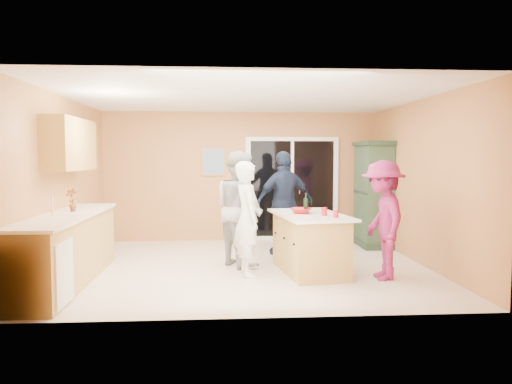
{
  "coord_description": "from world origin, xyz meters",
  "views": [
    {
      "loc": [
        -0.38,
        -7.63,
        1.69
      ],
      "look_at": [
        0.15,
        0.1,
        1.15
      ],
      "focal_mm": 35.0,
      "sensor_mm": 36.0,
      "label": 1
    }
  ],
  "objects": [
    {
      "name": "wall_front",
      "position": [
        0.0,
        -2.5,
        1.3
      ],
      "size": [
        5.5,
        0.1,
        2.6
      ],
      "primitive_type": "cube",
      "color": "#E7A15F",
      "rests_on": "ground"
    },
    {
      "name": "green_hutch",
      "position": [
        2.49,
        1.65,
        0.97
      ],
      "size": [
        0.57,
        1.08,
        1.99
      ],
      "color": "#203524",
      "rests_on": "floor"
    },
    {
      "name": "tumbler_far",
      "position": [
        1.06,
        -0.73,
        0.93
      ],
      "size": [
        0.09,
        0.09,
        0.12
      ],
      "primitive_type": "cylinder",
      "rotation": [
        0.0,
        0.0,
        0.12
      ],
      "color": "#AD1318",
      "rests_on": "kitchen_island"
    },
    {
      "name": "ceiling",
      "position": [
        0.0,
        0.0,
        2.6
      ],
      "size": [
        5.5,
        5.0,
        0.1
      ],
      "primitive_type": "cube",
      "color": "white",
      "rests_on": "wall_back"
    },
    {
      "name": "woman_navy",
      "position": [
        0.7,
        0.87,
        0.9
      ],
      "size": [
        1.14,
        0.73,
        1.8
      ],
      "primitive_type": "imported",
      "rotation": [
        0.0,
        0.0,
        3.44
      ],
      "color": "#171F33",
      "rests_on": "floor"
    },
    {
      "name": "woman_grey",
      "position": [
        -0.11,
        0.12,
        0.89
      ],
      "size": [
        1.02,
        1.09,
        1.79
      ],
      "primitive_type": "imported",
      "rotation": [
        0.0,
        0.0,
        2.1
      ],
      "color": "#AAAAAD",
      "rests_on": "floor"
    },
    {
      "name": "floor",
      "position": [
        0.0,
        0.0,
        0.0
      ],
      "size": [
        5.5,
        5.5,
        0.0
      ],
      "primitive_type": "plane",
      "color": "beige",
      "rests_on": "ground"
    },
    {
      "name": "kitchen_island",
      "position": [
        0.9,
        -0.46,
        0.41
      ],
      "size": [
        1.11,
        1.76,
        0.87
      ],
      "rotation": [
        0.0,
        0.0,
        0.13
      ],
      "color": "#B18C45",
      "rests_on": "floor"
    },
    {
      "name": "wine_bottle",
      "position": [
        0.86,
        -0.32,
        0.98
      ],
      "size": [
        0.07,
        0.07,
        0.29
      ],
      "rotation": [
        0.0,
        0.0,
        -0.12
      ],
      "color": "black",
      "rests_on": "kitchen_island"
    },
    {
      "name": "sliding_door",
      "position": [
        1.05,
        2.46,
        1.05
      ],
      "size": [
        1.9,
        0.07,
        2.1
      ],
      "color": "white",
      "rests_on": "floor"
    },
    {
      "name": "left_cabinet_run",
      "position": [
        -2.45,
        -1.05,
        0.46
      ],
      "size": [
        0.65,
        3.05,
        1.24
      ],
      "color": "#B18C45",
      "rests_on": "floor"
    },
    {
      "name": "wall_back",
      "position": [
        0.0,
        2.5,
        1.3
      ],
      "size": [
        5.5,
        0.1,
        2.6
      ],
      "primitive_type": "cube",
      "color": "#E7A15F",
      "rests_on": "ground"
    },
    {
      "name": "framed_picture",
      "position": [
        -0.55,
        2.48,
        1.6
      ],
      "size": [
        0.46,
        0.04,
        0.56
      ],
      "color": "tan",
      "rests_on": "wall_back"
    },
    {
      "name": "upper_cabinets",
      "position": [
        -2.58,
        -0.2,
        1.88
      ],
      "size": [
        0.35,
        1.6,
        0.75
      ],
      "primitive_type": "cube",
      "color": "#B18C45",
      "rests_on": "wall_left"
    },
    {
      "name": "wall_left",
      "position": [
        -2.75,
        0.0,
        1.3
      ],
      "size": [
        0.1,
        5.0,
        2.6
      ],
      "primitive_type": "cube",
      "color": "#E7A15F",
      "rests_on": "ground"
    },
    {
      "name": "tumbler_near",
      "position": [
        1.17,
        -0.97,
        0.92
      ],
      "size": [
        0.08,
        0.08,
        0.1
      ],
      "primitive_type": "cylinder",
      "rotation": [
        0.0,
        0.0,
        0.24
      ],
      "color": "#AD1318",
      "rests_on": "kitchen_island"
    },
    {
      "name": "woman_white",
      "position": [
        -0.02,
        -0.59,
        0.82
      ],
      "size": [
        0.49,
        0.65,
        1.63
      ],
      "primitive_type": "imported",
      "rotation": [
        0.0,
        0.0,
        1.74
      ],
      "color": "silver",
      "rests_on": "floor"
    },
    {
      "name": "white_plate",
      "position": [
        0.74,
        -0.23,
        0.88
      ],
      "size": [
        0.29,
        0.29,
        0.02
      ],
      "primitive_type": "cylinder",
      "rotation": [
        0.0,
        0.0,
        -0.29
      ],
      "color": "silver",
      "rests_on": "kitchen_island"
    },
    {
      "name": "tulip_vase",
      "position": [
        -2.45,
        -0.59,
        1.11
      ],
      "size": [
        0.21,
        0.17,
        0.33
      ],
      "primitive_type": "imported",
      "rotation": [
        0.0,
        0.0,
        -0.35
      ],
      "color": "red",
      "rests_on": "left_cabinet_run"
    },
    {
      "name": "wall_right",
      "position": [
        2.75,
        0.0,
        1.3
      ],
      "size": [
        0.1,
        5.0,
        2.6
      ],
      "primitive_type": "cube",
      "color": "#E7A15F",
      "rests_on": "ground"
    },
    {
      "name": "woman_magenta",
      "position": [
        1.84,
        -0.91,
        0.82
      ],
      "size": [
        0.65,
        1.09,
        1.65
      ],
      "primitive_type": "imported",
      "rotation": [
        0.0,
        0.0,
        -1.6
      ],
      "color": "maroon",
      "rests_on": "floor"
    },
    {
      "name": "serving_bowl",
      "position": [
        0.78,
        -0.41,
        0.91
      ],
      "size": [
        0.37,
        0.37,
        0.08
      ],
      "primitive_type": "imported",
      "rotation": [
        0.0,
        0.0,
        -0.2
      ],
      "color": "#AD1318",
      "rests_on": "kitchen_island"
    }
  ]
}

